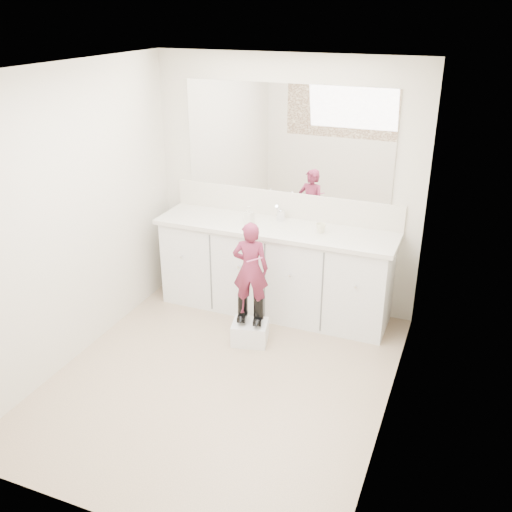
% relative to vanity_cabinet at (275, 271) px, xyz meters
% --- Properties ---
extents(floor, '(3.00, 3.00, 0.00)m').
position_rel_vanity_cabinet_xyz_m(floor, '(0.00, -1.23, -0.42)').
color(floor, '#7F6E53').
rests_on(floor, ground).
extents(ceiling, '(3.00, 3.00, 0.00)m').
position_rel_vanity_cabinet_xyz_m(ceiling, '(0.00, -1.23, 1.97)').
color(ceiling, white).
rests_on(ceiling, wall_back).
extents(wall_back, '(2.60, 0.00, 2.60)m').
position_rel_vanity_cabinet_xyz_m(wall_back, '(0.00, 0.27, 0.77)').
color(wall_back, beige).
rests_on(wall_back, floor).
extents(wall_front, '(2.60, 0.00, 2.60)m').
position_rel_vanity_cabinet_xyz_m(wall_front, '(0.00, -2.73, 0.77)').
color(wall_front, beige).
rests_on(wall_front, floor).
extents(wall_left, '(0.00, 3.00, 3.00)m').
position_rel_vanity_cabinet_xyz_m(wall_left, '(-1.30, -1.23, 0.78)').
color(wall_left, beige).
rests_on(wall_left, floor).
extents(wall_right, '(0.00, 3.00, 3.00)m').
position_rel_vanity_cabinet_xyz_m(wall_right, '(1.30, -1.23, 0.78)').
color(wall_right, beige).
rests_on(wall_right, floor).
extents(vanity_cabinet, '(2.20, 0.55, 0.85)m').
position_rel_vanity_cabinet_xyz_m(vanity_cabinet, '(0.00, 0.00, 0.00)').
color(vanity_cabinet, silver).
rests_on(vanity_cabinet, floor).
extents(countertop, '(2.28, 0.58, 0.04)m').
position_rel_vanity_cabinet_xyz_m(countertop, '(0.00, -0.01, 0.45)').
color(countertop, beige).
rests_on(countertop, vanity_cabinet).
extents(backsplash, '(2.28, 0.03, 0.25)m').
position_rel_vanity_cabinet_xyz_m(backsplash, '(0.00, 0.26, 0.59)').
color(backsplash, beige).
rests_on(backsplash, countertop).
extents(mirror, '(2.00, 0.02, 1.00)m').
position_rel_vanity_cabinet_xyz_m(mirror, '(0.00, 0.26, 1.22)').
color(mirror, white).
rests_on(mirror, wall_back).
extents(dot_panel, '(2.00, 0.01, 1.20)m').
position_rel_vanity_cabinet_xyz_m(dot_panel, '(0.00, -2.71, 1.22)').
color(dot_panel, '#472819').
rests_on(dot_panel, wall_front).
extents(faucet, '(0.08, 0.08, 0.10)m').
position_rel_vanity_cabinet_xyz_m(faucet, '(0.00, 0.15, 0.52)').
color(faucet, silver).
rests_on(faucet, countertop).
extents(cup, '(0.11, 0.11, 0.08)m').
position_rel_vanity_cabinet_xyz_m(cup, '(0.44, -0.01, 0.51)').
color(cup, beige).
rests_on(cup, countertop).
extents(soap_bottle, '(0.09, 0.09, 0.17)m').
position_rel_vanity_cabinet_xyz_m(soap_bottle, '(-0.25, -0.03, 0.55)').
color(soap_bottle, beige).
rests_on(soap_bottle, countertop).
extents(step_stool, '(0.36, 0.32, 0.20)m').
position_rel_vanity_cabinet_xyz_m(step_stool, '(0.00, -0.64, -0.33)').
color(step_stool, silver).
rests_on(step_stool, floor).
extents(boot_left, '(0.13, 0.19, 0.26)m').
position_rel_vanity_cabinet_xyz_m(boot_left, '(-0.07, -0.62, -0.10)').
color(boot_left, black).
rests_on(boot_left, step_stool).
extents(boot_right, '(0.13, 0.19, 0.26)m').
position_rel_vanity_cabinet_xyz_m(boot_right, '(0.08, -0.62, -0.10)').
color(boot_right, black).
rests_on(boot_right, step_stool).
extents(toddler, '(0.35, 0.27, 0.84)m').
position_rel_vanity_cabinet_xyz_m(toddler, '(0.00, -0.62, 0.29)').
color(toddler, '#AB345B').
rests_on(toddler, step_stool).
extents(toothbrush, '(0.13, 0.04, 0.06)m').
position_rel_vanity_cabinet_xyz_m(toothbrush, '(0.07, -0.70, 0.42)').
color(toothbrush, '#D25188').
rests_on(toothbrush, toddler).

